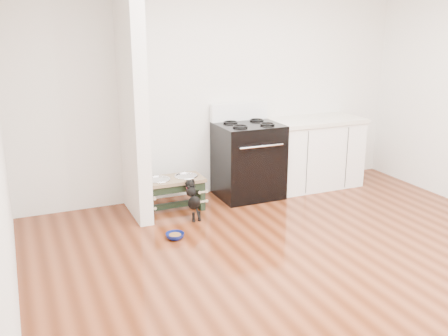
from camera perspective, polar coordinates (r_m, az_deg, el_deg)
ground at (r=4.52m, az=12.12°, el=-11.93°), size 5.00×5.00×0.00m
room_shell at (r=4.02m, az=13.50°, el=8.88°), size 5.00×5.00×5.00m
partition_wall at (r=5.49m, az=-10.44°, el=8.09°), size 0.15×0.80×2.70m
oven_range at (r=6.19m, az=2.77°, el=1.02°), size 0.76×0.69×1.14m
cabinet_run at (r=6.69m, az=10.26°, el=1.72°), size 1.24×0.64×0.91m
dog_feeder at (r=5.79m, az=-5.86°, el=-2.24°), size 0.71×0.38×0.40m
puppy at (r=5.55m, az=-3.58°, el=-3.45°), size 0.12×0.36×0.43m
floor_bowl at (r=5.12m, az=-5.62°, el=-7.73°), size 0.25×0.25×0.06m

